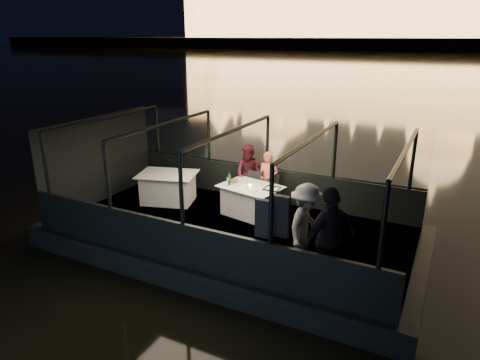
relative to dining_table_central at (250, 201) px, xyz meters
The scene contains 29 objects.
river_water 79.16m from the dining_table_central, 90.05° to the left, with size 500.00×500.00×0.00m, color black.
boat_hull 1.22m from the dining_table_central, 94.50° to the right, with size 8.60×4.40×1.00m, color black.
boat_deck 0.94m from the dining_table_central, 94.50° to the right, with size 8.00×4.00×0.04m, color black.
gunwale_port 1.16m from the dining_table_central, 93.28° to the left, with size 8.00×0.08×0.90m, color black.
gunwale_starboard 2.84m from the dining_table_central, 91.34° to the right, with size 8.00×0.08×0.90m, color black.
cabin_glass_port 1.68m from the dining_table_central, 93.28° to the left, with size 8.00×0.02×1.40m, color #99B2B2, non-canonical shape.
cabin_glass_starboard 3.09m from the dining_table_central, 91.34° to the right, with size 8.00×0.02×1.40m, color #99B2B2, non-canonical shape.
cabin_roof_glass 2.09m from the dining_table_central, 94.50° to the right, with size 8.00×4.00×0.02m, color #99B2B2, non-canonical shape.
end_wall_fore 4.22m from the dining_table_central, 168.29° to the right, with size 0.02×4.00×2.30m, color black, non-canonical shape.
end_wall_aft 4.10m from the dining_table_central, 12.10° to the right, with size 0.02×4.00×2.30m, color black, non-canonical shape.
canopy_ribs 1.14m from the dining_table_central, 94.50° to the right, with size 8.00×4.00×2.30m, color black, non-canonical shape.
embankment 209.16m from the dining_table_central, 90.02° to the left, with size 400.00×140.00×6.00m, color #423D33.
dining_table_central is the anchor object (origin of this frame).
dining_table_aft 2.37m from the dining_table_central, behind, with size 1.51×1.09×0.80m, color white.
chair_port_left 0.49m from the dining_table_central, 111.19° to the left, with size 0.44×0.44×0.93m, color black.
chair_port_right 0.69m from the dining_table_central, 72.27° to the left, with size 0.40×0.40×0.85m, color black.
coat_stand 3.04m from the dining_table_central, 57.46° to the right, with size 0.51×0.41×1.83m, color black, non-canonical shape.
person_woman_coral 0.86m from the dining_table_central, 80.36° to the left, with size 0.52×0.35×1.46m, color #E26D52.
person_man_maroon 0.97m from the dining_table_central, 118.36° to the left, with size 0.76×0.59×1.58m, color #43131C.
passenger_stripe 2.73m from the dining_table_central, 41.56° to the right, with size 1.10×0.62×1.69m, color white.
passenger_dark 3.50m from the dining_table_central, 41.21° to the right, with size 1.11×0.47×1.89m, color black.
wine_bottle 0.75m from the dining_table_central, 162.69° to the right, with size 0.07×0.07×0.33m, color #163D19.
bread_basket 0.64m from the dining_table_central, behind, with size 0.20×0.20×0.08m, color brown.
amber_candle 0.44m from the dining_table_central, 69.04° to the right, with size 0.06×0.06×0.09m, color orange.
plate_near 0.50m from the dining_table_central, 49.12° to the right, with size 0.24×0.24×0.02m, color silver.
plate_far 0.54m from the dining_table_central, 167.52° to the left, with size 0.25×0.25×0.02m, color silver.
wine_glass_white 0.73m from the dining_table_central, 156.24° to the right, with size 0.07×0.07×0.21m, color silver, non-canonical shape.
wine_glass_red 0.56m from the dining_table_central, 43.52° to the left, with size 0.07×0.07×0.20m, color silver, non-canonical shape.
wine_glass_empty 0.53m from the dining_table_central, 89.59° to the right, with size 0.07×0.07×0.21m, color silver, non-canonical shape.
Camera 1 is at (4.32, -8.11, 4.78)m, focal length 32.00 mm.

